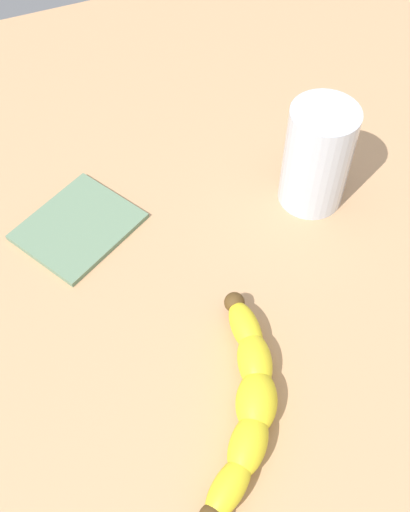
{
  "coord_description": "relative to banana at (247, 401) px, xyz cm",
  "views": [
    {
      "loc": [
        15.38,
        24.48,
        54.36
      ],
      "look_at": [
        1.76,
        -8.81,
        5.0
      ],
      "focal_mm": 43.26,
      "sensor_mm": 36.0,
      "label": 1
    }
  ],
  "objects": [
    {
      "name": "smoothie_glass",
      "position": [
        -16.79,
        -19.93,
        4.13
      ],
      "size": [
        7.01,
        7.01,
        11.97
      ],
      "color": "silver",
      "rests_on": "wooden_tabletop"
    },
    {
      "name": "banana",
      "position": [
        0.0,
        0.0,
        0.0
      ],
      "size": [
        11.83,
        19.06,
        3.58
      ],
      "rotation": [
        0.0,
        0.0,
        4.2
      ],
      "color": "yellow",
      "rests_on": "wooden_tabletop"
    },
    {
      "name": "folded_napkin",
      "position": [
        8.15,
        -25.16,
        -1.49
      ],
      "size": [
        14.87,
        14.25,
        0.6
      ],
      "primitive_type": "cube",
      "rotation": [
        0.0,
        0.0,
        0.52
      ],
      "color": "slate",
      "rests_on": "wooden_tabletop"
    },
    {
      "name": "wooden_tabletop",
      "position": [
        -4.14,
        -6.51,
        -3.29
      ],
      "size": [
        120.0,
        120.0,
        3.0
      ],
      "primitive_type": "cube",
      "color": "tan",
      "rests_on": "ground"
    }
  ]
}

